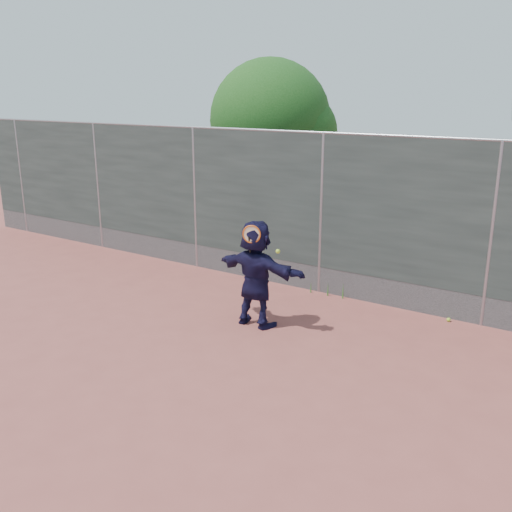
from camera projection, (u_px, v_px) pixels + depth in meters
The scene contains 7 objects.
ground at pixel (207, 360), 8.18m from camera, with size 80.00×80.00×0.00m, color #9E4C42.
player at pixel (256, 274), 9.19m from camera, with size 1.64×0.52×1.77m, color #151233.
ball_ground at pixel (449, 320), 9.54m from camera, with size 0.07×0.07×0.07m, color #AFD830.
fence at pixel (321, 211), 10.55m from camera, with size 20.00×0.06×3.03m.
swing_action at pixel (254, 237), 8.80m from camera, with size 0.65×0.15×0.51m.
tree_left at pixel (276, 124), 14.12m from camera, with size 3.15×3.00×4.53m.
weed_clump at pixel (330, 289), 10.71m from camera, with size 0.68×0.07×0.30m.
Camera 1 is at (4.67, -5.83, 3.72)m, focal length 40.00 mm.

